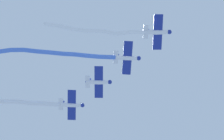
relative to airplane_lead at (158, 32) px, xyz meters
The scene contains 7 objects.
airplane_lead is the anchor object (origin of this frame).
smoke_trail_lead 12.05m from the airplane_lead, 144.90° to the left, with size 16.66×10.60×1.55m.
airplane_left_wing 8.05m from the airplane_lead, 97.32° to the left, with size 5.92×6.99×1.86m.
smoke_trail_left_wing 21.39m from the airplane_lead, 130.34° to the left, with size 21.78×14.92×2.95m.
airplane_right_wing 16.09m from the airplane_lead, 97.34° to the left, with size 5.99×6.87×1.86m.
airplane_slot 24.15m from the airplane_lead, 97.34° to the left, with size 5.93×6.98×1.86m.
smoke_trail_slot 32.46m from the airplane_lead, 112.95° to the left, with size 15.79×9.56×2.30m.
Camera 1 is at (-35.26, -23.32, 2.64)m, focal length 77.93 mm.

